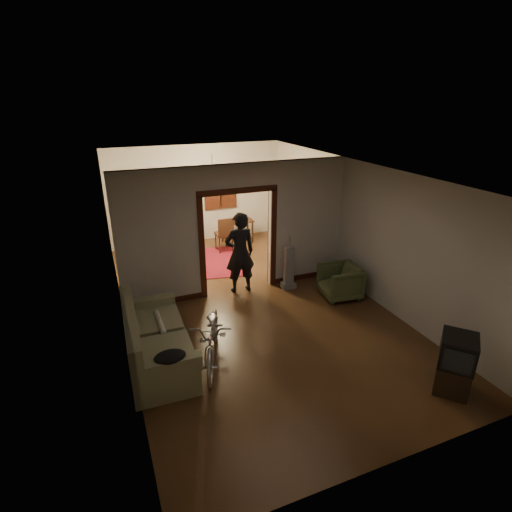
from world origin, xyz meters
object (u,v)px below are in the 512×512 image
armchair (340,282)px  person (240,253)px  sofa (157,335)px  bicycle (213,336)px  desk (237,232)px  locker (157,222)px

armchair → person: size_ratio=0.44×
sofa → armchair: sofa is taller
armchair → bicycle: bearing=-62.7°
person → desk: person is taller
armchair → person: person is taller
bicycle → desk: 5.64m
person → locker: size_ratio=1.14×
person → desk: (0.98, 2.96, -0.57)m
bicycle → person: (1.26, 2.21, 0.45)m
person → desk: bearing=-107.9°
sofa → person: size_ratio=1.17×
bicycle → locker: 5.47m
person → armchair: bearing=150.7°
bicycle → desk: (2.25, 5.17, -0.13)m
person → locker: person is taller
sofa → locker: 5.21m
sofa → desk: 5.74m
armchair → locker: (-3.12, 4.33, 0.43)m
armchair → person: (-1.88, 1.08, 0.54)m
sofa → locker: locker is taller
locker → desk: bearing=-7.3°
desk → armchair: bearing=-94.8°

